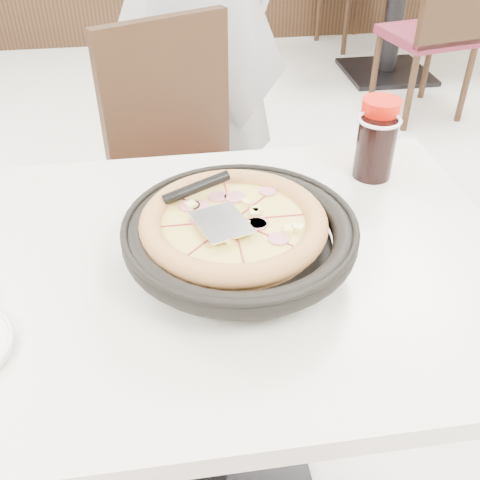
{
  "coord_description": "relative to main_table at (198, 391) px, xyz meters",
  "views": [
    {
      "loc": [
        0.19,
        -0.96,
        1.39
      ],
      "look_at": [
        0.3,
        -0.19,
        0.8
      ],
      "focal_mm": 42.0,
      "sensor_mm": 36.0,
      "label": 1
    }
  ],
  "objects": [
    {
      "name": "floor",
      "position": [
        -0.21,
        0.17,
        -0.38
      ],
      "size": [
        7.0,
        7.0,
        0.0
      ],
      "primitive_type": "plane",
      "color": "silver",
      "rests_on": "ground"
    },
    {
      "name": "chair_far",
      "position": [
        0.07,
        0.66,
        0.1
      ],
      "size": [
        0.56,
        0.56,
        0.95
      ],
      "primitive_type": null,
      "rotation": [
        0.0,
        0.0,
        3.57
      ],
      "color": "black",
      "rests_on": "floor"
    },
    {
      "name": "bg_chair_right_near",
      "position": [
        1.44,
        2.12,
        0.1
      ],
      "size": [
        0.5,
        0.5,
        0.95
      ],
      "primitive_type": null,
      "rotation": [
        0.0,
        0.0,
        0.2
      ],
      "color": "black",
      "rests_on": "floor"
    },
    {
      "name": "main_table",
      "position": [
        0.0,
        0.0,
        0.0
      ],
      "size": [
        1.3,
        0.96,
        0.75
      ],
      "primitive_type": null,
      "rotation": [
        0.0,
        0.0,
        0.14
      ],
      "color": "white",
      "rests_on": "floor"
    },
    {
      "name": "red_cup",
      "position": [
        0.45,
        0.29,
        0.45
      ],
      "size": [
        0.1,
        0.1,
        0.16
      ],
      "primitive_type": "cylinder",
      "rotation": [
        0.0,
        0.0,
        0.14
      ],
      "color": "red",
      "rests_on": "main_table"
    },
    {
      "name": "bg_table_right",
      "position": [
        1.51,
        2.75,
        0.0
      ],
      "size": [
        1.25,
        0.88,
        0.75
      ],
      "primitive_type": null,
      "rotation": [
        0.0,
        0.0,
        -0.07
      ],
      "color": "white",
      "rests_on": "floor"
    },
    {
      "name": "pizza_pan",
      "position": [
        0.09,
        -0.02,
        0.42
      ],
      "size": [
        0.36,
        0.36,
        0.01
      ],
      "primitive_type": "cylinder",
      "rotation": [
        0.0,
        0.0,
        0.14
      ],
      "color": "black",
      "rests_on": "trivet"
    },
    {
      "name": "cola_glass",
      "position": [
        0.43,
        0.24,
        0.44
      ],
      "size": [
        0.09,
        0.09,
        0.13
      ],
      "primitive_type": "cylinder",
      "rotation": [
        0.0,
        0.0,
        0.14
      ],
      "color": "black",
      "rests_on": "main_table"
    },
    {
      "name": "pizza_server",
      "position": [
        0.06,
        -0.02,
        0.47
      ],
      "size": [
        0.11,
        0.12,
        0.0
      ],
      "primitive_type": "cube",
      "rotation": [
        0.0,
        0.0,
        0.31
      ],
      "color": "silver",
      "rests_on": "pizza"
    },
    {
      "name": "pizza",
      "position": [
        0.08,
        -0.0,
        0.44
      ],
      "size": [
        0.34,
        0.34,
        0.02
      ],
      "primitive_type": "cylinder",
      "rotation": [
        0.0,
        0.0,
        0.14
      ],
      "color": "#B27C46",
      "rests_on": "pizza_pan"
    },
    {
      "name": "trivet",
      "position": [
        0.13,
        0.02,
        0.39
      ],
      "size": [
        0.13,
        0.13,
        0.04
      ],
      "primitive_type": "cylinder",
      "rotation": [
        0.0,
        0.0,
        0.14
      ],
      "color": "black",
      "rests_on": "main_table"
    }
  ]
}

